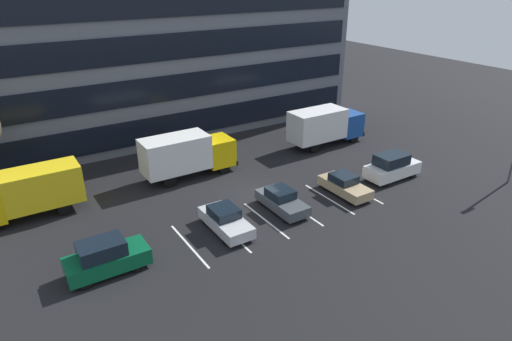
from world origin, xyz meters
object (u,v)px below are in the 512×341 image
(sedan_charcoal, at_px, (282,201))
(suv_white, at_px, (392,167))
(box_truck_yellow, at_px, (187,154))
(sedan_silver, at_px, (225,220))
(sedan_tan, at_px, (344,185))
(suv_forest, at_px, (106,257))
(box_truck_blue, at_px, (325,125))
(box_truck_yellow_all, at_px, (28,192))

(sedan_charcoal, bearing_deg, suv_white, -3.09)
(box_truck_yellow, relative_size, sedan_silver, 1.73)
(box_truck_yellow, relative_size, sedan_tan, 1.80)
(suv_white, bearing_deg, suv_forest, 179.91)
(box_truck_yellow, distance_m, sedan_charcoal, 9.24)
(sedan_tan, bearing_deg, sedan_charcoal, 174.19)
(box_truck_blue, bearing_deg, box_truck_yellow, 177.83)
(box_truck_yellow, bearing_deg, sedan_tan, -46.94)
(suv_white, relative_size, suv_forest, 1.04)
(suv_white, height_order, sedan_tan, suv_white)
(sedan_charcoal, relative_size, suv_forest, 0.96)
(sedan_charcoal, relative_size, sedan_tan, 1.01)
(sedan_silver, distance_m, sedan_tan, 9.96)
(box_truck_yellow_all, height_order, sedan_charcoal, box_truck_yellow_all)
(sedan_silver, bearing_deg, suv_white, -1.30)
(sedan_silver, bearing_deg, sedan_charcoal, 2.76)
(box_truck_blue, distance_m, sedan_charcoal, 13.52)
(suv_white, xyz_separation_m, suv_forest, (-22.65, 0.04, -0.04))
(box_truck_blue, bearing_deg, sedan_silver, -151.69)
(box_truck_yellow_all, xyz_separation_m, suv_forest, (2.54, -8.90, -0.90))
(box_truck_blue, height_order, box_truck_yellow, box_truck_blue)
(box_truck_yellow_all, bearing_deg, sedan_tan, -23.87)
(box_truck_yellow_all, distance_m, sedan_silver, 13.39)
(sedan_tan, distance_m, suv_forest, 17.61)
(box_truck_blue, xyz_separation_m, suv_forest, (-23.03, -8.58, -1.04))
(suv_white, bearing_deg, sedan_charcoal, 176.91)
(box_truck_blue, xyz_separation_m, box_truck_yellow, (-13.95, 0.53, -0.02))
(sedan_tan, bearing_deg, box_truck_blue, 57.82)
(box_truck_blue, height_order, box_truck_yellow_all, box_truck_blue)
(suv_white, height_order, suv_forest, suv_white)
(box_truck_yellow_all, bearing_deg, sedan_silver, -40.12)
(box_truck_yellow, xyz_separation_m, sedan_charcoal, (3.17, -8.59, -1.27))
(box_truck_blue, distance_m, suv_white, 8.69)
(sedan_charcoal, bearing_deg, box_truck_yellow_all, 150.48)
(box_truck_yellow_all, xyz_separation_m, sedan_tan, (20.16, -8.92, -1.16))
(box_truck_yellow, xyz_separation_m, sedan_tan, (8.54, -9.13, -1.27))
(box_truck_blue, bearing_deg, sedan_tan, -122.18)
(box_truck_yellow_all, xyz_separation_m, suv_white, (25.19, -8.94, -0.86))
(sedan_silver, xyz_separation_m, suv_forest, (-7.66, -0.30, 0.23))
(sedan_tan, bearing_deg, box_truck_yellow_all, 156.13)
(box_truck_yellow, xyz_separation_m, suv_white, (13.57, -9.15, -0.97))
(box_truck_yellow_all, bearing_deg, suv_white, -19.53)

